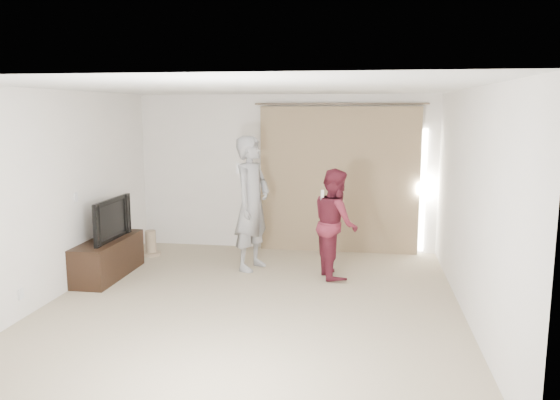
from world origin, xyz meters
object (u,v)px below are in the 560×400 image
(person_man, at_px, (252,203))
(person_woman, at_px, (335,223))
(tv, at_px, (106,219))
(tv_console, at_px, (108,258))

(person_man, distance_m, person_woman, 1.27)
(tv, bearing_deg, tv_console, 0.00)
(tv_console, relative_size, person_woman, 0.91)
(tv, bearing_deg, person_man, -69.50)
(tv_console, relative_size, tv, 1.37)
(person_man, bearing_deg, person_woman, -8.33)
(tv, height_order, person_woman, person_woman)
(tv_console, xyz_separation_m, tv, (0.00, 0.00, 0.56))
(tv, height_order, person_man, person_man)
(tv_console, distance_m, person_man, 2.20)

